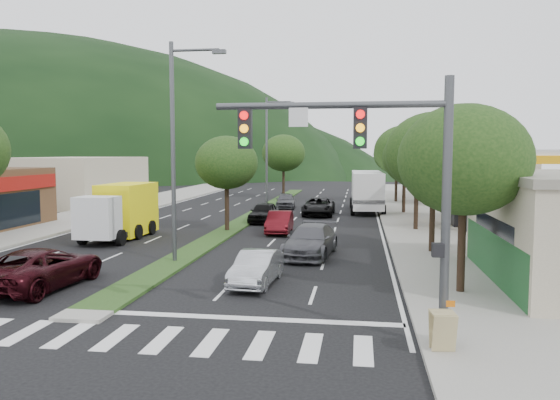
% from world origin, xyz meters
% --- Properties ---
extents(ground, '(160.00, 160.00, 0.00)m').
position_xyz_m(ground, '(0.00, 0.00, 0.00)').
color(ground, black).
rests_on(ground, ground).
extents(sidewalk_right, '(5.00, 90.00, 0.15)m').
position_xyz_m(sidewalk_right, '(12.50, 25.00, 0.07)').
color(sidewalk_right, gray).
rests_on(sidewalk_right, ground).
extents(sidewalk_left, '(6.00, 90.00, 0.15)m').
position_xyz_m(sidewalk_left, '(-13.00, 25.00, 0.07)').
color(sidewalk_left, gray).
rests_on(sidewalk_left, ground).
extents(median, '(1.60, 56.00, 0.12)m').
position_xyz_m(median, '(0.00, 28.00, 0.06)').
color(median, '#223814').
rests_on(median, ground).
extents(crosswalk, '(19.00, 2.20, 0.01)m').
position_xyz_m(crosswalk, '(0.00, -2.00, 0.01)').
color(crosswalk, silver).
rests_on(crosswalk, ground).
extents(traffic_signal, '(6.12, 0.40, 7.00)m').
position_xyz_m(traffic_signal, '(9.03, -1.54, 4.65)').
color(traffic_signal, '#47494C').
rests_on(traffic_signal, ground).
extents(gas_canopy, '(12.20, 8.20, 5.25)m').
position_xyz_m(gas_canopy, '(19.00, 22.00, 4.65)').
color(gas_canopy, silver).
rests_on(gas_canopy, ground).
extents(bldg_left_far, '(9.00, 14.00, 4.60)m').
position_xyz_m(bldg_left_far, '(-19.00, 34.00, 2.30)').
color(bldg_left_far, beige).
rests_on(bldg_left_far, ground).
extents(bldg_right_far, '(10.00, 16.00, 5.20)m').
position_xyz_m(bldg_right_far, '(19.50, 44.00, 2.60)').
color(bldg_right_far, beige).
rests_on(bldg_right_far, ground).
extents(hill_far, '(176.00, 132.00, 82.00)m').
position_xyz_m(hill_far, '(-80.00, 110.00, 0.00)').
color(hill_far, black).
rests_on(hill_far, ground).
extents(tree_r_a, '(4.60, 4.60, 6.63)m').
position_xyz_m(tree_r_a, '(12.00, 4.00, 4.82)').
color(tree_r_a, black).
rests_on(tree_r_a, sidewalk_right).
extents(tree_r_b, '(4.80, 4.80, 6.94)m').
position_xyz_m(tree_r_b, '(12.00, 12.00, 5.04)').
color(tree_r_b, black).
rests_on(tree_r_b, sidewalk_right).
extents(tree_r_c, '(4.40, 4.40, 6.48)m').
position_xyz_m(tree_r_c, '(12.00, 20.00, 4.75)').
color(tree_r_c, black).
rests_on(tree_r_c, sidewalk_right).
extents(tree_r_d, '(5.00, 5.00, 7.17)m').
position_xyz_m(tree_r_d, '(12.00, 30.00, 5.18)').
color(tree_r_d, black).
rests_on(tree_r_d, sidewalk_right).
extents(tree_r_e, '(4.60, 4.60, 6.71)m').
position_xyz_m(tree_r_e, '(12.00, 40.00, 4.89)').
color(tree_r_e, black).
rests_on(tree_r_e, sidewalk_right).
extents(tree_med_near, '(4.00, 4.00, 6.02)m').
position_xyz_m(tree_med_near, '(0.00, 18.00, 4.43)').
color(tree_med_near, black).
rests_on(tree_med_near, median).
extents(tree_med_far, '(4.80, 4.80, 6.94)m').
position_xyz_m(tree_med_far, '(0.00, 44.00, 5.01)').
color(tree_med_far, black).
rests_on(tree_med_far, median).
extents(streetlight_near, '(2.60, 0.25, 10.00)m').
position_xyz_m(streetlight_near, '(0.21, 8.00, 5.58)').
color(streetlight_near, '#47494C').
rests_on(streetlight_near, ground).
extents(streetlight_mid, '(2.60, 0.25, 10.00)m').
position_xyz_m(streetlight_mid, '(0.21, 33.00, 5.58)').
color(streetlight_mid, '#47494C').
rests_on(streetlight_mid, ground).
extents(sedan_silver, '(1.63, 3.98, 1.28)m').
position_xyz_m(sedan_silver, '(4.51, 4.51, 0.64)').
color(sedan_silver, '#B5B8BE').
rests_on(sedan_silver, ground).
extents(suv_maroon, '(2.91, 5.64, 1.52)m').
position_xyz_m(suv_maroon, '(-3.38, 2.85, 0.76)').
color(suv_maroon, black).
rests_on(suv_maroon, ground).
extents(car_queue_a, '(1.86, 4.34, 1.46)m').
position_xyz_m(car_queue_a, '(1.50, 23.01, 0.73)').
color(car_queue_a, black).
rests_on(car_queue_a, ground).
extents(car_queue_b, '(2.69, 5.42, 1.51)m').
position_xyz_m(car_queue_b, '(6.05, 10.59, 0.76)').
color(car_queue_b, '#4D4D52').
rests_on(car_queue_b, ground).
extents(car_queue_c, '(1.60, 4.19, 1.36)m').
position_xyz_m(car_queue_c, '(3.41, 18.01, 0.68)').
color(car_queue_c, '#560E14').
rests_on(car_queue_c, ground).
extents(car_queue_d, '(2.45, 5.20, 1.44)m').
position_xyz_m(car_queue_d, '(5.12, 28.01, 0.72)').
color(car_queue_d, black).
rests_on(car_queue_d, ground).
extents(car_queue_e, '(2.03, 4.32, 1.43)m').
position_xyz_m(car_queue_e, '(1.74, 33.01, 0.71)').
color(car_queue_e, '#48494D').
rests_on(car_queue_e, ground).
extents(box_truck, '(2.70, 6.57, 3.20)m').
position_xyz_m(box_truck, '(-5.53, 14.50, 1.52)').
color(box_truck, silver).
rests_on(box_truck, ground).
extents(motorhome, '(3.03, 8.95, 3.40)m').
position_xyz_m(motorhome, '(9.00, 31.68, 1.81)').
color(motorhome, silver).
rests_on(motorhome, ground).
extents(a_frame_sign, '(0.65, 0.72, 1.32)m').
position_xyz_m(a_frame_sign, '(10.50, -2.11, 0.73)').
color(a_frame_sign, tan).
rests_on(a_frame_sign, sidewalk_right).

